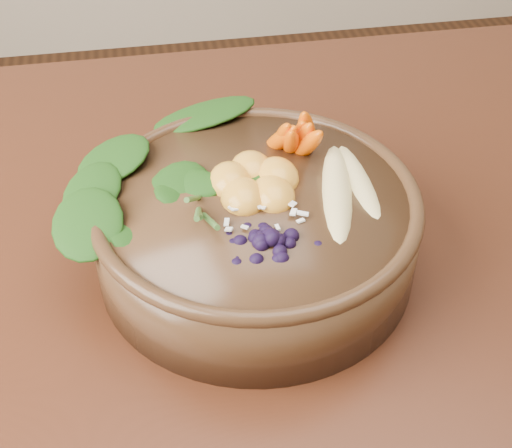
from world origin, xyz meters
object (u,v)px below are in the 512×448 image
at_px(dining_table, 498,262).
at_px(stoneware_bowl, 256,231).
at_px(banana_halves, 349,173).
at_px(mandarin_cluster, 255,171).
at_px(carrot_cluster, 298,107).
at_px(blueberry_pile, 272,224).
at_px(kale_heap, 196,143).

height_order(dining_table, stoneware_bowl, stoneware_bowl).
relative_size(stoneware_bowl, banana_halves, 1.78).
bearing_deg(dining_table, stoneware_bowl, -172.18).
bearing_deg(mandarin_cluster, dining_table, 4.22).
bearing_deg(stoneware_bowl, dining_table, 7.82).
height_order(carrot_cluster, banana_halves, carrot_cluster).
bearing_deg(stoneware_bowl, carrot_cluster, 55.45).
xyz_separation_m(banana_halves, blueberry_pile, (-0.09, -0.07, 0.01)).
distance_m(dining_table, carrot_cluster, 0.34).
bearing_deg(blueberry_pile, mandarin_cluster, 89.87).
xyz_separation_m(kale_heap, carrot_cluster, (0.11, 0.02, 0.02)).
height_order(carrot_cluster, mandarin_cluster, carrot_cluster).
xyz_separation_m(carrot_cluster, blueberry_pile, (-0.06, -0.16, -0.02)).
height_order(dining_table, banana_halves, banana_halves).
height_order(stoneware_bowl, kale_heap, kale_heap).
distance_m(kale_heap, carrot_cluster, 0.11).
bearing_deg(stoneware_bowl, kale_heap, 126.01).
height_order(dining_table, carrot_cluster, carrot_cluster).
bearing_deg(banana_halves, kale_heap, 156.45).
relative_size(stoneware_bowl, mandarin_cluster, 3.15).
height_order(kale_heap, mandarin_cluster, kale_heap).
xyz_separation_m(stoneware_bowl, banana_halves, (0.09, 0.00, 0.06)).
distance_m(kale_heap, mandarin_cluster, 0.07).
bearing_deg(kale_heap, banana_halves, -24.41).
xyz_separation_m(dining_table, banana_halves, (-0.22, -0.04, 0.20)).
relative_size(dining_table, banana_halves, 8.69).
bearing_deg(banana_halves, blueberry_pile, -141.51).
height_order(dining_table, kale_heap, kale_heap).
xyz_separation_m(stoneware_bowl, kale_heap, (-0.05, 0.07, 0.07)).
bearing_deg(dining_table, carrot_cluster, 170.31).
height_order(kale_heap, banana_halves, kale_heap).
relative_size(mandarin_cluster, blueberry_pile, 0.69).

